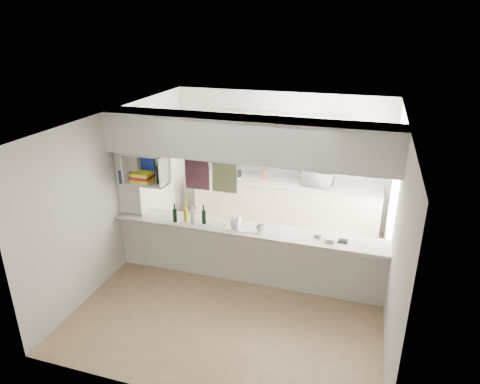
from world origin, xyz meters
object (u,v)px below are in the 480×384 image
at_px(microwave, 318,177).
at_px(bowl, 318,168).
at_px(dish_rack, 238,223).
at_px(wine_bottles, 189,216).

distance_m(microwave, bowl, 0.19).
bearing_deg(dish_rack, bowl, 68.27).
bearing_deg(microwave, dish_rack, 76.57).
bearing_deg(wine_bottles, microwave, 52.99).
xyz_separation_m(dish_rack, wine_bottles, (-0.77, -0.06, 0.04)).
relative_size(dish_rack, wine_bottles, 0.73).
bearing_deg(bowl, dish_rack, -111.92).
bearing_deg(microwave, bowl, -53.24).
bearing_deg(dish_rack, microwave, 67.59).
distance_m(microwave, wine_bottles, 2.78).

